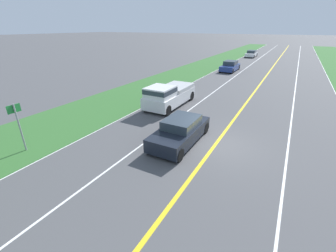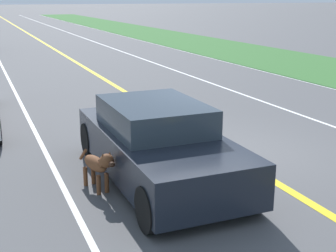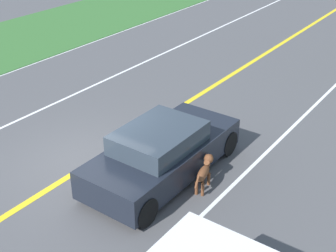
# 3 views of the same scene
# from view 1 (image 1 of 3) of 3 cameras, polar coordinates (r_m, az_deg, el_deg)

# --- Properties ---
(ground_plane) EXTENTS (400.00, 400.00, 0.00)m
(ground_plane) POSITION_cam_1_polar(r_m,az_deg,el_deg) (12.62, 12.03, -4.50)
(ground_plane) COLOR #4C4C4F
(centre_divider_line) EXTENTS (0.18, 160.00, 0.01)m
(centre_divider_line) POSITION_cam_1_polar(r_m,az_deg,el_deg) (12.62, 12.03, -4.48)
(centre_divider_line) COLOR yellow
(centre_divider_line) RESTS_ON ground
(lane_edge_line_right) EXTENTS (0.14, 160.00, 0.01)m
(lane_edge_line_right) POSITION_cam_1_polar(r_m,az_deg,el_deg) (15.79, -12.85, 1.40)
(lane_edge_line_right) COLOR white
(lane_edge_line_right) RESTS_ON ground
(lane_dash_same_dir) EXTENTS (0.10, 160.00, 0.01)m
(lane_dash_same_dir) POSITION_cam_1_polar(r_m,az_deg,el_deg) (13.85, -1.84, -1.24)
(lane_dash_same_dir) COLOR white
(lane_dash_same_dir) RESTS_ON ground
(lane_dash_oncoming) EXTENTS (0.10, 160.00, 0.01)m
(lane_dash_oncoming) POSITION_cam_1_polar(r_m,az_deg,el_deg) (12.28, 27.87, -7.82)
(lane_dash_oncoming) COLOR white
(lane_dash_oncoming) RESTS_ON ground
(grass_verge_right) EXTENTS (6.00, 160.00, 0.03)m
(grass_verge_right) POSITION_cam_1_polar(r_m,az_deg,el_deg) (17.82, -20.18, 3.16)
(grass_verge_right) COLOR #33662D
(grass_verge_right) RESTS_ON ground
(ego_car) EXTENTS (1.87, 4.43, 1.37)m
(ego_car) POSITION_cam_1_polar(r_m,az_deg,el_deg) (12.33, 3.16, -1.28)
(ego_car) COLOR black
(ego_car) RESTS_ON ground
(dog) EXTENTS (0.42, 1.17, 0.76)m
(dog) POSITION_cam_1_polar(r_m,az_deg,el_deg) (12.76, -1.70, -1.26)
(dog) COLOR brown
(dog) RESTS_ON ground
(pickup_truck) EXTENTS (2.11, 5.33, 1.85)m
(pickup_truck) POSITION_cam_1_polar(r_m,az_deg,el_deg) (17.98, 0.16, 7.93)
(pickup_truck) COLOR silver
(pickup_truck) RESTS_ON ground
(car_trailing_near) EXTENTS (1.93, 4.60, 1.40)m
(car_trailing_near) POSITION_cam_1_polar(r_m,az_deg,el_deg) (34.57, 15.48, 14.40)
(car_trailing_near) COLOR navy
(car_trailing_near) RESTS_ON ground
(car_trailing_mid) EXTENTS (1.88, 4.53, 1.33)m
(car_trailing_mid) POSITION_cam_1_polar(r_m,az_deg,el_deg) (52.65, 20.41, 16.81)
(car_trailing_mid) COLOR white
(car_trailing_mid) RESTS_ON ground
(street_sign) EXTENTS (0.11, 0.64, 2.54)m
(street_sign) POSITION_cam_1_polar(r_m,az_deg,el_deg) (13.28, -33.80, 0.83)
(street_sign) COLOR gray
(street_sign) RESTS_ON ground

